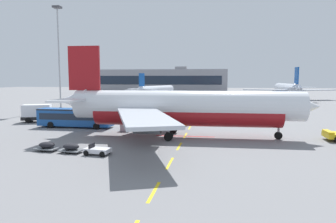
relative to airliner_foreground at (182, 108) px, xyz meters
name	(u,v)px	position (x,y,z in m)	size (l,w,h in m)	color
ground	(315,121)	(22.38, 18.61, -3.95)	(400.00, 400.00, 0.00)	slate
apron_paint_markings	(194,120)	(0.38, 17.37, -3.95)	(8.00, 97.82, 0.01)	yellow
airliner_foreground	(182,108)	(0.00, 0.00, 0.00)	(34.73, 34.62, 12.20)	white
airliner_far_center	(156,90)	(-19.18, 78.68, -0.82)	(26.07, 26.98, 9.67)	silver
airliner_far_right	(287,89)	(30.58, 80.49, -0.20)	(32.85, 32.91, 11.57)	silver
apron_shuttle_bus	(76,116)	(-17.68, 5.38, -2.20)	(12.05, 3.12, 3.00)	#194C99
fuel_service_truck	(41,113)	(-26.60, 10.23, -2.30)	(7.40, 4.67, 3.14)	black
baggage_train	(71,148)	(-10.50, -10.51, -3.42)	(8.71, 2.54, 1.14)	silver
uld_cargo_container	(127,125)	(-8.78, 3.77, -3.15)	(1.64, 1.60, 1.60)	#B7BCC6
apron_light_mast_near	(59,46)	(-34.29, 31.31, 11.78)	(1.80, 1.80, 25.35)	slate
terminal_satellite	(162,81)	(-25.33, 125.52, 2.34)	(70.26, 18.16, 14.13)	gray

